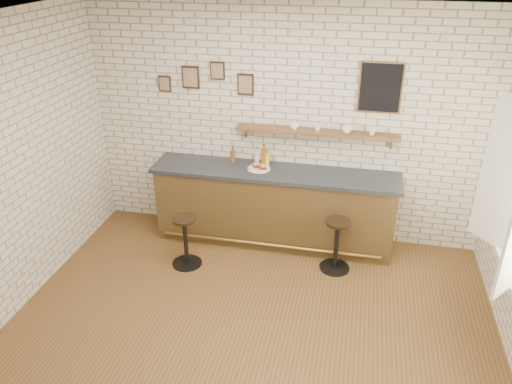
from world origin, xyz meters
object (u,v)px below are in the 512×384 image
bar_counter (274,206)px  sandwich_plate (259,169)px  bar_stool_left (185,240)px  condiment_bottle_yellow (267,159)px  shelf_cup_a (294,126)px  ciabatta_sandwich (260,166)px  bitters_bottle_white (257,158)px  bar_stool_right (337,243)px  bitters_bottle_brown (233,156)px  bitters_bottle_amber (264,157)px  shelf_cup_b (318,128)px  shelf_cup_c (347,129)px  shelf_cup_d (372,131)px

bar_counter → sandwich_plate: 0.55m
bar_stool_left → condiment_bottle_yellow: bearing=48.3°
shelf_cup_a → ciabatta_sandwich: bearing=-170.2°
bitters_bottle_white → bar_stool_left: size_ratio=0.36×
bar_counter → bar_stool_right: (0.85, -0.48, -0.15)m
bitters_bottle_brown → bitters_bottle_white: bearing=-0.0°
bar_stool_left → shelf_cup_a: bearing=40.4°
bitters_bottle_amber → shelf_cup_b: 0.77m
bar_counter → bitters_bottle_brown: bearing=165.6°
bar_counter → bitters_bottle_brown: bitters_bottle_brown is taller
sandwich_plate → bitters_bottle_brown: bitters_bottle_brown is taller
shelf_cup_c → shelf_cup_a: bearing=122.0°
bitters_bottle_white → shelf_cup_c: 1.18m
shelf_cup_d → bitters_bottle_white: bearing=179.2°
bitters_bottle_brown → shelf_cup_b: (1.06, 0.05, 0.45)m
sandwich_plate → ciabatta_sandwich: (0.01, 0.00, 0.04)m
shelf_cup_c → bar_stool_right: bearing=-147.1°
bitters_bottle_white → bar_stool_left: bitters_bottle_white is taller
bitters_bottle_amber → shelf_cup_a: bearing=8.4°
bitters_bottle_white → condiment_bottle_yellow: (0.13, 0.00, -0.01)m
bitters_bottle_brown → bar_stool_left: bitters_bottle_brown is taller
shelf_cup_c → shelf_cup_d: 0.30m
bar_counter → bitters_bottle_brown: size_ratio=14.91×
bitters_bottle_brown → shelf_cup_a: (0.77, 0.05, 0.45)m
bar_counter → shelf_cup_c: bearing=13.5°
bar_stool_right → bitters_bottle_brown: bearing=156.3°
bitters_bottle_amber → condiment_bottle_yellow: size_ratio=1.47×
bitters_bottle_brown → condiment_bottle_yellow: bearing=0.0°
bitters_bottle_amber → shelf_cup_a: shelf_cup_a is taller
ciabatta_sandwich → shelf_cup_b: 0.86m
ciabatta_sandwich → bar_stool_left: (-0.75, -0.78, -0.71)m
bitters_bottle_brown → shelf_cup_c: 1.48m
sandwich_plate → bitters_bottle_amber: (0.03, 0.14, 0.11)m
shelf_cup_b → shelf_cup_d: shelf_cup_d is taller
condiment_bottle_yellow → shelf_cup_a: 0.56m
sandwich_plate → bitters_bottle_brown: size_ratio=1.35×
sandwich_plate → bitters_bottle_amber: size_ratio=0.99×
bar_counter → shelf_cup_a: size_ratio=28.04×
sandwich_plate → ciabatta_sandwich: 0.04m
sandwich_plate → bitters_bottle_white: bitters_bottle_white is taller
bitters_bottle_brown → shelf_cup_d: 1.76m
ciabatta_sandwich → shelf_cup_d: size_ratio=2.25×
shelf_cup_a → condiment_bottle_yellow: bearing=173.0°
bar_counter → shelf_cup_b: 1.16m
bar_stool_right → bar_stool_left: bearing=-170.7°
sandwich_plate → bitters_bottle_white: bearing=111.5°
bitters_bottle_amber → shelf_cup_c: size_ratio=2.29×
bitters_bottle_brown → bar_stool_right: bearing=-23.7°
bar_counter → bitters_bottle_brown: 0.83m
bitters_bottle_brown → sandwich_plate: bearing=-20.5°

